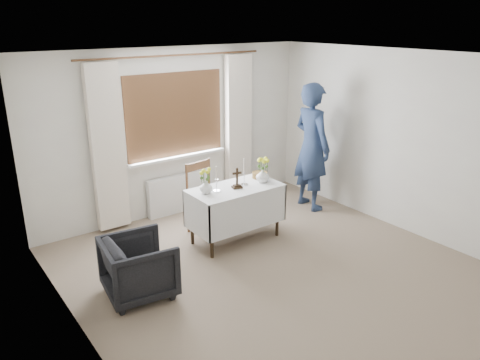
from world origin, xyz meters
The scene contains 12 objects.
ground centered at (0.00, 0.00, 0.00)m, with size 5.00×5.00×0.00m, color gray.
altar_table centered at (0.10, 1.10, 0.38)m, with size 1.24×0.64×0.76m, color white.
wooden_chair centered at (-0.06, 1.52, 0.50)m, with size 0.47×0.47×1.01m, color brown, non-canonical shape.
armchair centered at (-1.52, 0.64, 0.33)m, with size 0.71×0.73×0.66m, color black.
person centered at (1.76, 1.37, 0.99)m, with size 0.72×0.48×1.98m, color navy.
radiator centered at (0.00, 2.42, 0.30)m, with size 1.10×0.10×0.60m, color silver.
wooden_cross centered at (0.11, 1.07, 0.90)m, with size 0.13×0.09×0.28m, color black, non-canonical shape.
candlestick_left centered at (-0.17, 1.13, 0.93)m, with size 0.09×0.09×0.33m, color white, non-canonical shape.
candlestick_right centered at (0.25, 1.11, 0.95)m, with size 0.11×0.11×0.37m, color white, non-canonical shape.
flower_vase_left centered at (-0.32, 1.16, 0.85)m, with size 0.17×0.17×0.17m, color silver.
flower_vase_right centered at (0.53, 1.05, 0.86)m, with size 0.18×0.18×0.19m, color silver.
wicker_basket centered at (0.61, 1.22, 0.80)m, with size 0.21×0.21×0.08m, color brown.
Camera 1 is at (-3.28, -3.60, 2.89)m, focal length 35.00 mm.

